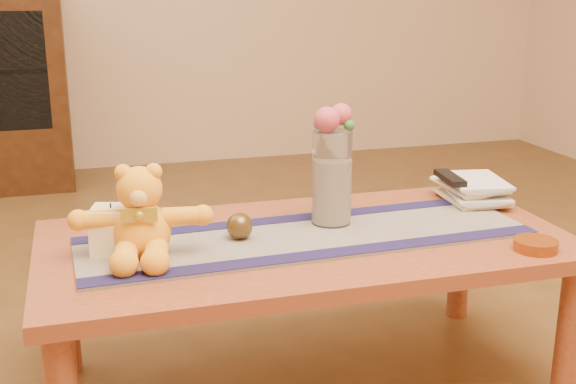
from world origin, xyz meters
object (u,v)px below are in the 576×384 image
object	(u,v)px
glass_vase	(332,178)
pillar_candle	(112,230)
teddy_bear	(141,213)
tv_remote	(450,178)
bronze_ball	(240,226)
amber_dish	(536,245)
book_bottom	(447,200)

from	to	relation	value
glass_vase	pillar_candle	bearing A→B (deg)	-174.01
teddy_bear	tv_remote	distance (m)	0.96
bronze_ball	tv_remote	size ratio (longest dim) A/B	0.43
pillar_candle	amber_dish	xyz separation A→B (m)	(1.03, -0.27, -0.05)
book_bottom	tv_remote	xyz separation A→B (m)	(-0.00, -0.01, 0.07)
teddy_bear	book_bottom	size ratio (longest dim) A/B	1.45
glass_vase	tv_remote	world-z (taller)	glass_vase
amber_dish	pillar_candle	bearing A→B (deg)	165.40
tv_remote	bronze_ball	bearing A→B (deg)	-161.67
bronze_ball	book_bottom	size ratio (longest dim) A/B	0.31
glass_vase	book_bottom	xyz separation A→B (m)	(0.41, 0.09, -0.13)
teddy_bear	pillar_candle	xyz separation A→B (m)	(-0.07, 0.04, -0.05)
teddy_bear	amber_dish	xyz separation A→B (m)	(0.96, -0.23, -0.10)
book_bottom	tv_remote	world-z (taller)	tv_remote
bronze_ball	amber_dish	size ratio (longest dim) A/B	0.62
teddy_bear	book_bottom	xyz separation A→B (m)	(0.94, 0.20, -0.11)
teddy_bear	glass_vase	bearing A→B (deg)	19.74
tv_remote	amber_dish	distance (m)	0.42
teddy_bear	glass_vase	xyz separation A→B (m)	(0.53, 0.10, 0.02)
pillar_candle	amber_dish	distance (m)	1.07
glass_vase	amber_dish	distance (m)	0.56
amber_dish	bronze_ball	bearing A→B (deg)	158.76
teddy_bear	amber_dish	world-z (taller)	teddy_bear
teddy_bear	amber_dish	bearing A→B (deg)	-4.65
bronze_ball	tv_remote	bearing A→B (deg)	11.57
pillar_candle	bronze_ball	bearing A→B (deg)	1.12
book_bottom	amber_dish	xyz separation A→B (m)	(0.02, -0.43, 0.00)
teddy_bear	book_bottom	bearing A→B (deg)	20.52
book_bottom	bronze_ball	bearing A→B (deg)	-163.89
teddy_bear	amber_dish	size ratio (longest dim) A/B	2.90
teddy_bear	bronze_ball	world-z (taller)	teddy_bear
teddy_bear	book_bottom	world-z (taller)	teddy_bear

